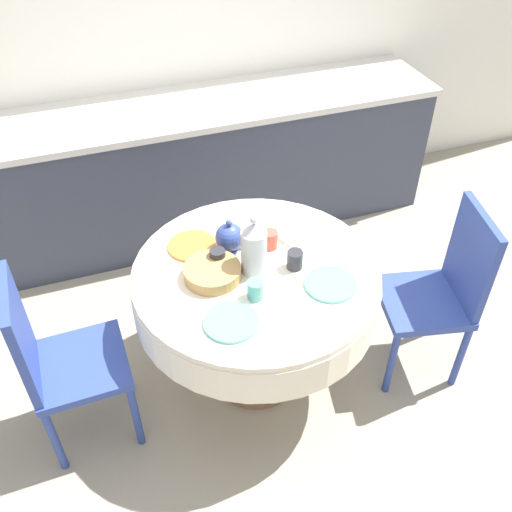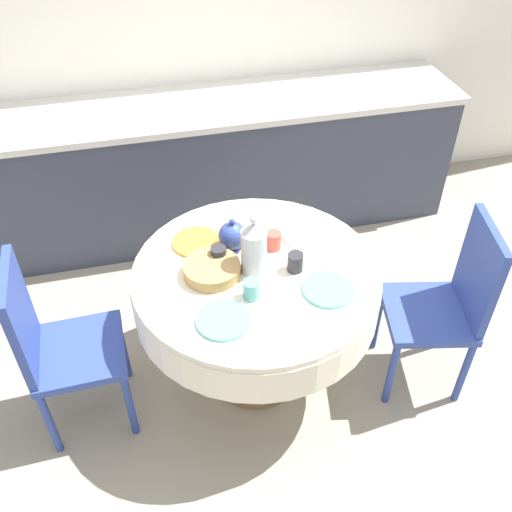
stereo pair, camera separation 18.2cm
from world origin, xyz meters
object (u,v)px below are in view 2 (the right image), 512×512
chair_right (56,343)px  teapot (233,236)px  coffee_carafe (254,247)px  chair_left (448,301)px

chair_right → teapot: chair_right is taller
coffee_carafe → teapot: coffee_carafe is taller
chair_left → teapot: chair_left is taller
teapot → chair_left: bearing=-20.7°
chair_left → chair_right: bearing=96.9°
chair_left → chair_right: (-1.78, 0.17, 0.00)m
coffee_carafe → chair_right: bearing=-178.3°
chair_left → chair_right: same height
coffee_carafe → chair_left: bearing=-12.4°
coffee_carafe → teapot: (-0.06, 0.16, -0.05)m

